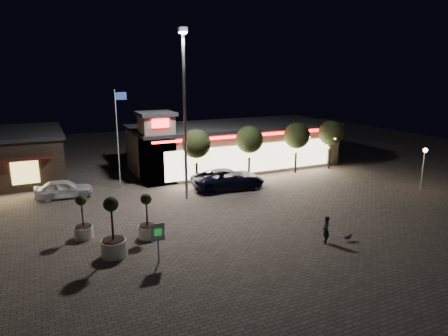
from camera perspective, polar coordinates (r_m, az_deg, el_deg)
name	(u,v)px	position (r m, az deg, el deg)	size (l,w,h in m)	color
ground	(202,243)	(22.90, -3.21, -10.69)	(90.00, 90.00, 0.00)	#675D54
retail_building	(231,145)	(39.83, 0.94, 3.28)	(20.40, 8.40, 6.10)	tan
floodlight_pole	(185,105)	(29.14, -5.65, 8.88)	(0.60, 0.40, 12.38)	gray
flagpole	(118,131)	(33.23, -14.86, 5.14)	(0.95, 0.10, 8.00)	white
lamp_post_east	(424,161)	(35.67, 26.68, 0.95)	(0.36, 0.36, 3.48)	gray
string_tree_a	(196,144)	(33.08, -3.98, 3.46)	(2.42, 2.42, 4.79)	#332319
string_tree_b	(249,140)	(35.16, 3.65, 4.08)	(2.42, 2.42, 4.79)	#332319
string_tree_c	(297,136)	(37.79, 10.35, 4.56)	(2.42, 2.42, 4.79)	#332319
string_tree_d	(331,133)	(40.21, 15.03, 4.87)	(2.42, 2.42, 4.79)	#332319
pickup_truck	(228,179)	(32.63, 0.65, -1.57)	(2.78, 6.02, 1.67)	black
white_sedan	(64,189)	(32.73, -21.92, -2.76)	(1.69, 4.20, 1.43)	white
pedestrian	(326,230)	(23.31, 14.35, -8.56)	(0.58, 0.38, 1.58)	black
dog	(349,236)	(24.13, 17.36, -9.27)	(0.55, 0.22, 0.29)	#59514C
planter_left	(83,225)	(24.60, -19.46, -7.68)	(1.07, 1.07, 2.62)	white
planter_mid	(113,238)	(21.81, -15.54, -9.62)	(1.32, 1.32, 3.25)	white
planter_right	(147,224)	(23.75, -10.91, -7.86)	(1.08, 1.08, 2.66)	white
valet_sign	(158,235)	(20.42, -9.43, -9.48)	(0.70, 0.13, 2.12)	gray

